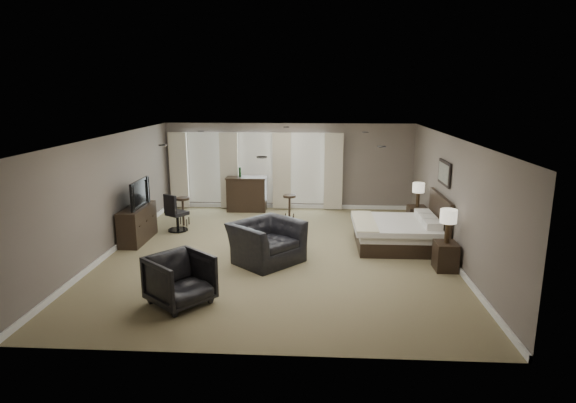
# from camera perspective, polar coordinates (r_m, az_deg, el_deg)

# --- Properties ---
(room) EXTENTS (7.60, 8.60, 2.64)m
(room) POSITION_cam_1_polar(r_m,az_deg,el_deg) (10.49, -1.22, 0.58)
(room) COLOR #7A6F4D
(room) RESTS_ON ground
(window_bay) EXTENTS (5.25, 0.20, 2.30)m
(window_bay) POSITION_cam_1_polar(r_m,az_deg,el_deg) (14.63, -3.86, 3.75)
(window_bay) COLOR silver
(window_bay) RESTS_ON room
(bed) EXTENTS (1.94, 1.85, 1.24)m
(bed) POSITION_cam_1_polar(r_m,az_deg,el_deg) (11.39, 12.13, -2.24)
(bed) COLOR silver
(bed) RESTS_ON ground
(nightstand_near) EXTENTS (0.43, 0.53, 0.57)m
(nightstand_near) POSITION_cam_1_polar(r_m,az_deg,el_deg) (10.31, 18.16, -6.18)
(nightstand_near) COLOR black
(nightstand_near) RESTS_ON ground
(nightstand_far) EXTENTS (0.46, 0.56, 0.61)m
(nightstand_far) POSITION_cam_1_polar(r_m,az_deg,el_deg) (13.00, 15.00, -1.90)
(nightstand_far) COLOR black
(nightstand_far) RESTS_ON ground
(lamp_near) EXTENTS (0.33, 0.33, 0.69)m
(lamp_near) POSITION_cam_1_polar(r_m,az_deg,el_deg) (10.12, 18.41, -2.80)
(lamp_near) COLOR beige
(lamp_near) RESTS_ON nightstand_near
(lamp_far) EXTENTS (0.30, 0.30, 0.63)m
(lamp_far) POSITION_cam_1_polar(r_m,az_deg,el_deg) (12.86, 15.16, 0.77)
(lamp_far) COLOR beige
(lamp_far) RESTS_ON nightstand_far
(wall_art) EXTENTS (0.04, 0.96, 0.56)m
(wall_art) POSITION_cam_1_polar(r_m,az_deg,el_deg) (11.38, 17.99, 3.24)
(wall_art) COLOR slate
(wall_art) RESTS_ON room
(dresser) EXTENTS (0.47, 1.45, 0.84)m
(dresser) POSITION_cam_1_polar(r_m,az_deg,el_deg) (12.14, -17.40, -2.56)
(dresser) COLOR black
(dresser) RESTS_ON ground
(tv) EXTENTS (0.66, 1.15, 0.15)m
(tv) POSITION_cam_1_polar(r_m,az_deg,el_deg) (12.02, -17.56, -0.28)
(tv) COLOR black
(tv) RESTS_ON dresser
(armchair_near) EXTENTS (1.56, 1.58, 1.18)m
(armchair_near) POSITION_cam_1_polar(r_m,az_deg,el_deg) (10.15, -2.56, -4.01)
(armchair_near) COLOR black
(armchair_near) RESTS_ON ground
(armchair_far) EXTENTS (1.27, 1.27, 0.96)m
(armchair_far) POSITION_cam_1_polar(r_m,az_deg,el_deg) (8.44, -12.68, -8.77)
(armchair_far) COLOR black
(armchair_far) RESTS_ON ground
(bar_counter) EXTENTS (1.20, 0.62, 1.04)m
(bar_counter) POSITION_cam_1_polar(r_m,az_deg,el_deg) (14.53, -4.90, 0.94)
(bar_counter) COLOR black
(bar_counter) RESTS_ON ground
(bar_stool_left) EXTENTS (0.48, 0.48, 0.77)m
(bar_stool_left) POSITION_cam_1_polar(r_m,az_deg,el_deg) (13.20, -12.33, -1.17)
(bar_stool_left) COLOR black
(bar_stool_left) RESTS_ON ground
(bar_stool_right) EXTENTS (0.37, 0.37, 0.75)m
(bar_stool_right) POSITION_cam_1_polar(r_m,az_deg,el_deg) (13.31, 0.17, -0.80)
(bar_stool_right) COLOR black
(bar_stool_right) RESTS_ON ground
(desk_chair) EXTENTS (0.70, 0.70, 0.99)m
(desk_chair) POSITION_cam_1_polar(r_m,az_deg,el_deg) (12.70, -13.01, -1.26)
(desk_chair) COLOR black
(desk_chair) RESTS_ON ground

